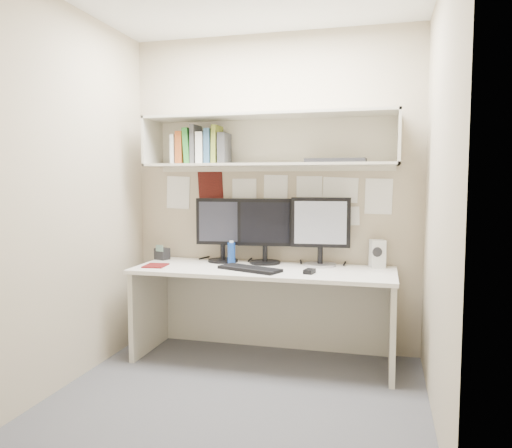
% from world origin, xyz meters
% --- Properties ---
extents(floor, '(2.40, 2.00, 0.01)m').
position_xyz_m(floor, '(0.00, 0.00, 0.00)').
color(floor, '#48484D').
rests_on(floor, ground).
extents(wall_back, '(2.40, 0.02, 2.60)m').
position_xyz_m(wall_back, '(0.00, 1.00, 1.30)').
color(wall_back, tan).
rests_on(wall_back, ground).
extents(wall_front, '(2.40, 0.02, 2.60)m').
position_xyz_m(wall_front, '(0.00, -1.00, 1.30)').
color(wall_front, tan).
rests_on(wall_front, ground).
extents(wall_left, '(0.02, 2.00, 2.60)m').
position_xyz_m(wall_left, '(-1.20, 0.00, 1.30)').
color(wall_left, tan).
rests_on(wall_left, ground).
extents(wall_right, '(0.02, 2.00, 2.60)m').
position_xyz_m(wall_right, '(1.20, 0.00, 1.30)').
color(wall_right, tan).
rests_on(wall_right, ground).
extents(desk, '(2.00, 0.70, 0.73)m').
position_xyz_m(desk, '(0.00, 0.65, 0.37)').
color(desk, silver).
rests_on(desk, floor).
extents(overhead_hutch, '(2.00, 0.38, 0.40)m').
position_xyz_m(overhead_hutch, '(0.00, 0.86, 1.72)').
color(overhead_hutch, beige).
rests_on(overhead_hutch, wall_back).
extents(pinned_papers, '(1.92, 0.01, 0.48)m').
position_xyz_m(pinned_papers, '(0.00, 0.99, 1.25)').
color(pinned_papers, white).
rests_on(pinned_papers, wall_back).
extents(monitor_left, '(0.45, 0.25, 0.53)m').
position_xyz_m(monitor_left, '(-0.40, 0.87, 1.01)').
color(monitor_left, black).
rests_on(monitor_left, desk).
extents(monitor_center, '(0.45, 0.25, 0.53)m').
position_xyz_m(monitor_center, '(-0.04, 0.87, 1.01)').
color(monitor_center, black).
rests_on(monitor_center, desk).
extents(monitor_right, '(0.47, 0.26, 0.54)m').
position_xyz_m(monitor_right, '(0.41, 0.87, 1.02)').
color(monitor_right, '#A5A5AA').
rests_on(monitor_right, desk).
extents(keyboard, '(0.52, 0.34, 0.02)m').
position_xyz_m(keyboard, '(-0.08, 0.52, 0.74)').
color(keyboard, black).
rests_on(keyboard, desk).
extents(mouse, '(0.08, 0.11, 0.03)m').
position_xyz_m(mouse, '(0.38, 0.51, 0.75)').
color(mouse, black).
rests_on(mouse, desk).
extents(speaker, '(0.13, 0.14, 0.22)m').
position_xyz_m(speaker, '(0.85, 0.89, 0.84)').
color(speaker, silver).
rests_on(speaker, desk).
extents(blue_bottle, '(0.06, 0.06, 0.19)m').
position_xyz_m(blue_bottle, '(-0.29, 0.76, 0.82)').
color(blue_bottle, navy).
rests_on(blue_bottle, desk).
extents(maroon_notebook, '(0.18, 0.21, 0.01)m').
position_xyz_m(maroon_notebook, '(-0.84, 0.52, 0.74)').
color(maroon_notebook, '#570E0F').
rests_on(maroon_notebook, desk).
extents(desk_phone, '(0.13, 0.13, 0.13)m').
position_xyz_m(desk_phone, '(-0.94, 0.84, 0.78)').
color(desk_phone, black).
rests_on(desk_phone, desk).
extents(book_stack, '(0.47, 0.19, 0.31)m').
position_xyz_m(book_stack, '(-0.57, 0.82, 1.68)').
color(book_stack, silver).
rests_on(book_stack, overhead_hutch).
extents(hutch_tray, '(0.46, 0.19, 0.03)m').
position_xyz_m(hutch_tray, '(0.53, 0.80, 1.56)').
color(hutch_tray, black).
rests_on(hutch_tray, overhead_hutch).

